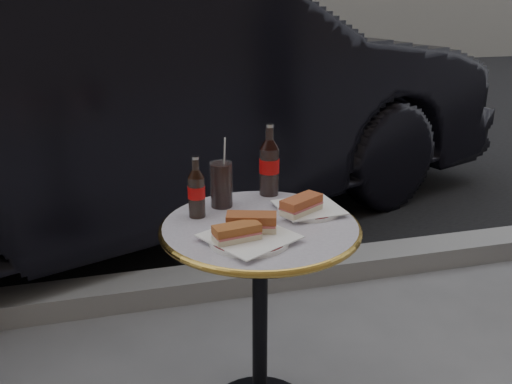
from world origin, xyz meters
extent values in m
cube|color=black|center=(0.00, 5.00, 0.00)|extent=(40.00, 8.00, 0.00)
cube|color=gray|center=(0.00, 0.90, 0.05)|extent=(40.00, 0.20, 0.12)
cylinder|color=white|center=(-0.06, -0.11, 0.74)|extent=(0.30, 0.30, 0.01)
cylinder|color=white|center=(0.18, 0.06, 0.74)|extent=(0.22, 0.22, 0.01)
cube|color=#A45829|center=(-0.10, -0.13, 0.77)|extent=(0.14, 0.08, 0.05)
cube|color=#9A4C27|center=(-0.05, -0.07, 0.77)|extent=(0.16, 0.11, 0.05)
cube|color=#A74F2A|center=(0.14, 0.03, 0.77)|extent=(0.16, 0.13, 0.05)
cylinder|color=black|center=(-0.08, 0.18, 0.81)|extent=(0.10, 0.10, 0.15)
imported|color=black|center=(-0.20, 1.92, 0.79)|extent=(3.29, 5.11, 1.59)
camera|label=1|loc=(-0.43, -1.55, 1.42)|focal=40.00mm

